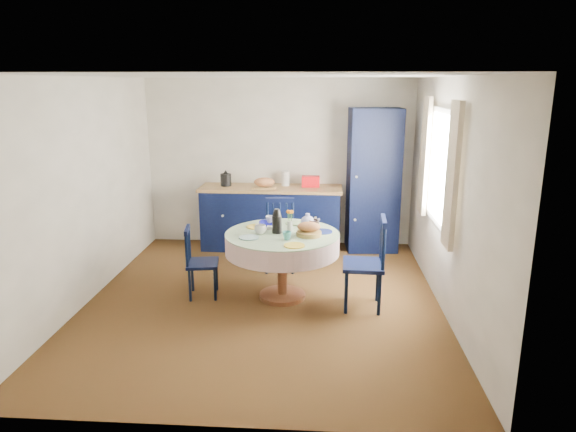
% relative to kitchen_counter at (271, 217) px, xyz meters
% --- Properties ---
extents(floor, '(4.50, 4.50, 0.00)m').
position_rel_kitchen_counter_xyz_m(floor, '(0.10, -1.96, -0.48)').
color(floor, black).
rests_on(floor, ground).
extents(ceiling, '(4.50, 4.50, 0.00)m').
position_rel_kitchen_counter_xyz_m(ceiling, '(0.10, -1.96, 2.02)').
color(ceiling, white).
rests_on(ceiling, wall_back).
extents(wall_back, '(4.00, 0.02, 2.50)m').
position_rel_kitchen_counter_xyz_m(wall_back, '(0.10, 0.29, 0.77)').
color(wall_back, white).
rests_on(wall_back, floor).
extents(wall_left, '(0.02, 4.50, 2.50)m').
position_rel_kitchen_counter_xyz_m(wall_left, '(-1.90, -1.96, 0.77)').
color(wall_left, white).
rests_on(wall_left, floor).
extents(wall_right, '(0.02, 4.50, 2.50)m').
position_rel_kitchen_counter_xyz_m(wall_right, '(2.10, -1.96, 0.77)').
color(wall_right, white).
rests_on(wall_right, floor).
extents(window, '(0.10, 1.74, 1.45)m').
position_rel_kitchen_counter_xyz_m(window, '(2.05, -1.66, 1.04)').
color(window, white).
rests_on(window, wall_right).
extents(kitchen_counter, '(2.11, 0.69, 1.18)m').
position_rel_kitchen_counter_xyz_m(kitchen_counter, '(0.00, 0.00, 0.00)').
color(kitchen_counter, black).
rests_on(kitchen_counter, floor).
extents(pantry_cabinet, '(0.77, 0.57, 2.08)m').
position_rel_kitchen_counter_xyz_m(pantry_cabinet, '(1.50, 0.04, 0.56)').
color(pantry_cabinet, black).
rests_on(pantry_cabinet, floor).
extents(dining_table, '(1.30, 1.30, 1.06)m').
position_rel_kitchen_counter_xyz_m(dining_table, '(0.32, -1.86, 0.18)').
color(dining_table, '#582C19').
rests_on(dining_table, floor).
extents(chair_left, '(0.41, 0.42, 0.84)m').
position_rel_kitchen_counter_xyz_m(chair_left, '(-0.65, -1.87, -0.06)').
color(chair_left, black).
rests_on(chair_left, floor).
extents(chair_far, '(0.44, 0.42, 0.94)m').
position_rel_kitchen_counter_xyz_m(chair_far, '(0.20, -0.90, -0.00)').
color(chair_far, black).
rests_on(chair_far, floor).
extents(chair_right, '(0.47, 0.49, 1.04)m').
position_rel_kitchen_counter_xyz_m(chair_right, '(1.26, -2.06, 0.04)').
color(chair_right, black).
rests_on(chair_right, floor).
extents(mug_a, '(0.13, 0.13, 0.10)m').
position_rel_kitchen_counter_xyz_m(mug_a, '(0.07, -1.91, 0.36)').
color(mug_a, silver).
rests_on(mug_a, dining_table).
extents(mug_b, '(0.10, 0.10, 0.09)m').
position_rel_kitchen_counter_xyz_m(mug_b, '(0.38, -2.11, 0.35)').
color(mug_b, '#2E7473').
rests_on(mug_b, dining_table).
extents(mug_c, '(0.12, 0.12, 0.09)m').
position_rel_kitchen_counter_xyz_m(mug_c, '(0.67, -1.62, 0.35)').
color(mug_c, black).
rests_on(mug_c, dining_table).
extents(mug_d, '(0.10, 0.10, 0.10)m').
position_rel_kitchen_counter_xyz_m(mug_d, '(0.13, -1.48, 0.35)').
color(mug_d, silver).
rests_on(mug_d, dining_table).
extents(cobalt_bowl, '(0.22, 0.22, 0.05)m').
position_rel_kitchen_counter_xyz_m(cobalt_bowl, '(0.13, -1.59, 0.33)').
color(cobalt_bowl, navy).
rests_on(cobalt_bowl, dining_table).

